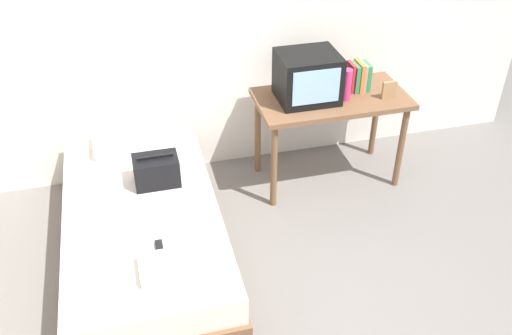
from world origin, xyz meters
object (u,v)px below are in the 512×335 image
object	(u,v)px
remote_dark	(160,250)
folded_towel	(165,267)
remote_silver	(113,193)
bed	(144,233)
picture_frame	(389,90)
pillow	(126,141)
handbag	(156,170)
water_bottle	(346,85)
book_row	(358,76)
magazine	(125,232)
desk	(331,108)
tv	(308,77)

from	to	relation	value
remote_dark	folded_towel	size ratio (longest dim) A/B	0.56
remote_silver	bed	bearing A→B (deg)	-41.36
folded_towel	picture_frame	bearing A→B (deg)	31.45
pillow	handbag	bearing A→B (deg)	-70.63
water_bottle	book_row	xyz separation A→B (m)	(0.15, 0.13, -0.01)
book_row	magazine	world-z (taller)	book_row
desk	handbag	xyz separation A→B (m)	(-1.39, -0.42, -0.06)
bed	remote_silver	size ratio (longest dim) A/B	13.89
tv	magazine	world-z (taller)	tv
bed	pillow	distance (m)	0.75
bed	remote_dark	size ratio (longest dim) A/B	12.82
water_bottle	folded_towel	distance (m)	1.97
magazine	remote_silver	world-z (taller)	remote_silver
book_row	picture_frame	size ratio (longest dim) A/B	1.66
handbag	magazine	distance (m)	0.53
bed	remote_silver	distance (m)	0.34
bed	tv	xyz separation A→B (m)	(1.33, 0.63, 0.69)
book_row	pillow	size ratio (longest dim) A/B	0.49
bed	picture_frame	xyz separation A→B (m)	(1.93, 0.48, 0.58)
book_row	magazine	bearing A→B (deg)	-153.25
picture_frame	handbag	size ratio (longest dim) A/B	0.45
book_row	remote_dark	distance (m)	2.08
desk	water_bottle	distance (m)	0.24
desk	handbag	distance (m)	1.46
water_bottle	pillow	distance (m)	1.68
book_row	picture_frame	xyz separation A→B (m)	(0.17, -0.20, -0.04)
water_bottle	book_row	bearing A→B (deg)	40.96
tv	water_bottle	distance (m)	0.30
desk	book_row	world-z (taller)	book_row
magazine	folded_towel	xyz separation A→B (m)	(0.20, -0.38, 0.03)
magazine	desk	bearing A→B (deg)	28.24
desk	pillow	world-z (taller)	desk
magazine	remote_dark	xyz separation A→B (m)	(0.18, -0.21, 0.01)
book_row	picture_frame	bearing A→B (deg)	-49.15
picture_frame	handbag	bearing A→B (deg)	-170.94
desk	remote_dark	distance (m)	1.83
water_bottle	folded_towel	world-z (taller)	water_bottle
book_row	handbag	xyz separation A→B (m)	(-1.63, -0.48, -0.27)
pillow	desk	bearing A→B (deg)	-2.69
desk	remote_silver	bearing A→B (deg)	-164.49
tv	pillow	distance (m)	1.42
magazine	tv	bearing A→B (deg)	31.89
bed	handbag	world-z (taller)	handbag
pillow	handbag	distance (m)	0.52
desk	book_row	distance (m)	0.32
desk	water_bottle	size ratio (longest dim) A/B	4.75
book_row	water_bottle	bearing A→B (deg)	-139.04
book_row	remote_dark	world-z (taller)	book_row
book_row	remote_silver	size ratio (longest dim) A/B	1.57
desk	remote_dark	bearing A→B (deg)	-143.16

